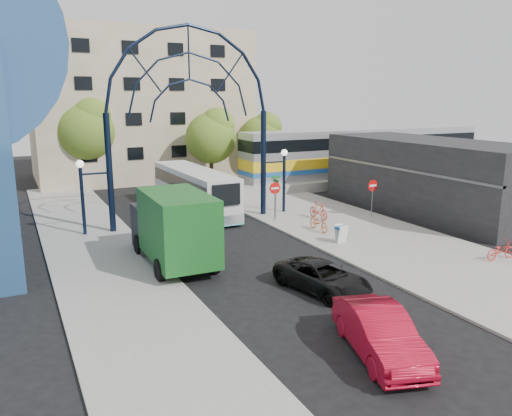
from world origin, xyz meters
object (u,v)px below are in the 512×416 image
street_name_sign (276,188)px  red_sedan (380,332)px  bike_near_a (319,222)px  bike_near_b (318,210)px  do_not_enter_sign (373,189)px  tree_north_a (212,135)px  stop_sign (275,192)px  tree_north_c (263,135)px  train_car (366,151)px  sandwich_board (341,232)px  tree_north_b (87,128)px  green_truck (172,227)px  gateway_arch (190,85)px  bike_far_a (501,250)px  black_suv (322,277)px  city_bus (194,190)px

street_name_sign → red_sedan: (-5.63, -16.92, -1.38)m
bike_near_a → bike_near_b: 3.00m
do_not_enter_sign → tree_north_a: bearing=107.0°
tree_north_a → bike_near_b: tree_north_a is taller
stop_sign → tree_north_c: bearing=65.3°
street_name_sign → train_car: bearing=32.4°
sandwich_board → bike_near_b: bearing=69.1°
bike_near_a → tree_north_b: bearing=116.5°
green_truck → bike_near_b: size_ratio=3.95×
gateway_arch → do_not_enter_sign: 13.43m
sandwich_board → bike_far_a: size_ratio=0.56×
sandwich_board → tree_north_b: bearing=111.6°
tree_north_a → bike_near_a: bearing=-90.6°
tree_north_a → bike_near_b: bearing=-84.4°
street_name_sign → sandwich_board: size_ratio=2.83×
black_suv → bike_far_a: (9.90, -0.72, -0.03)m
bike_near_a → bike_near_b: (1.63, 2.51, 0.05)m
stop_sign → city_bus: 6.26m
tree_north_b → tree_north_c: 16.15m
city_bus → bike_near_a: (4.73, -8.47, -0.95)m
tree_north_b → city_bus: size_ratio=0.73×
gateway_arch → bike_near_a: size_ratio=7.18×
street_name_sign → green_truck: bearing=-147.5°
sandwich_board → black_suv: black_suv is taller
bike_near_a → bike_far_a: bike_near_a is taller
sandwich_board → red_sedan: (-6.03, -10.30, 0.01)m
gateway_arch → tree_north_b: 16.72m
city_bus → tree_north_a: bearing=59.9°
do_not_enter_sign → tree_north_a: (-4.88, 15.93, 2.63)m
tree_north_b → tree_north_c: (16.00, -2.00, -0.99)m
sandwich_board → black_suv: bearing=-132.3°
city_bus → red_sedan: 21.51m
street_name_sign → bike_near_b: bearing=-31.5°
gateway_arch → do_not_enter_sign: (11.00, -4.00, -6.58)m
city_bus → green_truck: green_truck is taller
bike_near_a → bike_near_b: bike_near_b is taller
stop_sign → red_sedan: stop_sign is taller
tree_north_b → green_truck: 23.11m
gateway_arch → tree_north_b: gateway_arch is taller
do_not_enter_sign → bike_near_a: bearing=-164.9°
green_truck → black_suv: 7.72m
green_truck → black_suv: green_truck is taller
green_truck → red_sedan: (3.04, -11.40, -1.04)m
city_bus → bike_near_a: 9.75m
tree_north_a → bike_far_a: size_ratio=3.99×
train_car → bike_far_a: size_ratio=14.31×
black_suv → red_sedan: red_sedan is taller
black_suv → sandwich_board: bearing=35.4°
bike_near_a → city_bus: bearing=120.9°
train_car → tree_north_c: 9.95m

